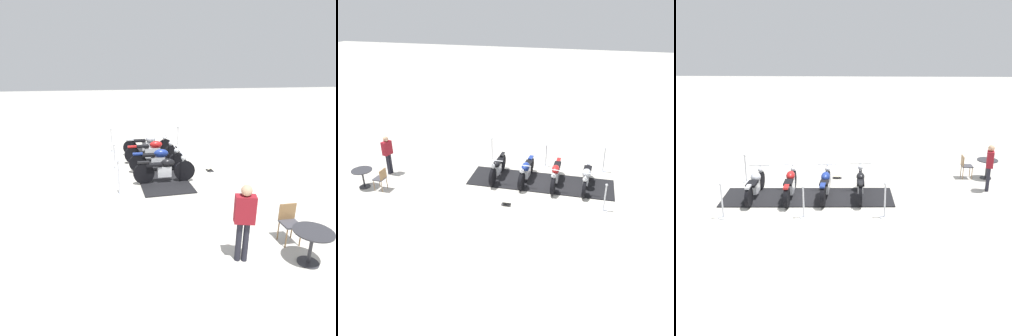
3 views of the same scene
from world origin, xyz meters
TOP-DOWN VIEW (x-y plane):
  - ground_plane at (0.00, 0.00)m, footprint 80.00×80.00m
  - display_platform at (0.00, 0.00)m, footprint 1.87×5.81m
  - motorcycle_black at (0.09, -1.77)m, footprint 2.12×0.78m
  - motorcycle_navy at (0.05, -0.59)m, footprint 2.16×0.65m
  - motorcycle_maroon at (0.01, 0.59)m, footprint 2.29×0.63m
  - motorcycle_chrome at (-0.03, 1.77)m, footprint 2.22×0.71m
  - stanchion_left_front at (-1.48, -2.50)m, footprint 0.30×0.30m
  - stanchion_left_rear at (-1.66, 2.39)m, footprint 0.32×0.32m
  - stanchion_right_rear at (1.48, 2.50)m, footprint 0.31×0.31m
  - stanchion_left_mid at (-1.57, -0.06)m, footprint 0.28×0.28m
  - info_placard at (1.99, -0.90)m, footprint 0.29×0.34m
  - cafe_table at (2.18, -6.62)m, footprint 0.78×0.78m
  - cafe_chair_near_table at (2.19, -5.81)m, footprint 0.41×0.41m
  - bystander_person at (0.86, -6.28)m, footprint 0.44×0.32m

SIDE VIEW (x-z plane):
  - ground_plane at x=0.00m, z-range 0.00..0.00m
  - display_platform at x=0.00m, z-range 0.00..0.03m
  - info_placard at x=1.99m, z-range -0.03..0.19m
  - stanchion_right_rear at x=1.48m, z-range -0.17..0.91m
  - stanchion_left_mid at x=-1.57m, z-range -0.14..0.89m
  - stanchion_left_rear at x=-1.66m, z-range -0.19..0.95m
  - stanchion_left_front at x=-1.48m, z-range -0.17..0.96m
  - motorcycle_maroon at x=0.01m, z-range 0.01..0.95m
  - motorcycle_navy at x=0.05m, z-range 0.00..0.97m
  - motorcycle_chrome at x=-0.03m, z-range 0.02..0.95m
  - motorcycle_black at x=0.09m, z-range -0.02..1.02m
  - cafe_chair_near_table at x=2.19m, z-range 0.08..0.97m
  - cafe_table at x=2.18m, z-range 0.19..0.93m
  - bystander_person at x=0.86m, z-range 0.17..1.84m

